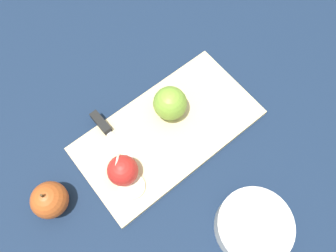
% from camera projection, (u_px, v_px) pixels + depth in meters
% --- Properties ---
extents(ground_plane, '(4.00, 4.00, 0.00)m').
position_uv_depth(ground_plane, '(168.00, 132.00, 0.74)').
color(ground_plane, '#14233D').
extents(cutting_board, '(0.43, 0.26, 0.01)m').
position_uv_depth(cutting_board, '(168.00, 131.00, 0.74)').
color(cutting_board, '#D1B789').
rests_on(cutting_board, ground_plane).
extents(apple_half_left, '(0.08, 0.08, 0.08)m').
position_uv_depth(apple_half_left, '(170.00, 103.00, 0.72)').
color(apple_half_left, olive).
rests_on(apple_half_left, cutting_board).
extents(apple_half_right, '(0.06, 0.06, 0.06)m').
position_uv_depth(apple_half_right, '(123.00, 170.00, 0.66)').
color(apple_half_right, red).
rests_on(apple_half_right, cutting_board).
extents(knife, '(0.03, 0.14, 0.02)m').
position_uv_depth(knife, '(103.00, 125.00, 0.73)').
color(knife, silver).
rests_on(knife, cutting_board).
extents(apple_slice, '(0.05, 0.05, 0.01)m').
position_uv_depth(apple_slice, '(132.00, 186.00, 0.68)').
color(apple_slice, '#EFE5C6').
rests_on(apple_slice, cutting_board).
extents(apple_whole, '(0.07, 0.07, 0.09)m').
position_uv_depth(apple_whole, '(50.00, 200.00, 0.65)').
color(apple_whole, '#AD4C1E').
rests_on(apple_whole, ground_plane).
extents(bowl, '(0.15, 0.15, 0.06)m').
position_uv_depth(bowl, '(254.00, 226.00, 0.63)').
color(bowl, silver).
rests_on(bowl, ground_plane).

